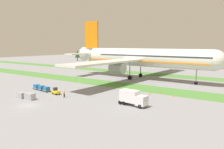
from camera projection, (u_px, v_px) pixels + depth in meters
ground_plane at (28, 106)px, 52.11m from camera, size 400.00×400.00×0.00m
grass_strip_near at (114, 84)px, 80.09m from camera, size 320.00×10.76×0.01m
grass_strip_far at (154, 74)px, 107.06m from camera, size 320.00×10.76×0.01m
airliner at (141, 57)px, 91.49m from camera, size 63.98×78.84×25.00m
baggage_tug at (56, 92)px, 63.90m from camera, size 2.74×1.60×1.97m
cargo_dolly_lead at (46, 89)px, 67.26m from camera, size 2.36×1.75×1.55m
cargo_dolly_second at (41, 88)px, 69.20m from camera, size 2.36×1.75×1.55m
cargo_dolly_third at (37, 86)px, 71.14m from camera, size 2.36×1.75×1.55m
catering_truck at (133, 97)px, 51.89m from camera, size 7.10×2.80×3.58m
ground_crew_marshaller at (64, 94)px, 60.20m from camera, size 0.36×0.56×1.74m
uld_container_0 at (29, 96)px, 58.12m from camera, size 2.09×1.71×1.68m
uld_container_1 at (31, 97)px, 57.53m from camera, size 2.11×1.74×1.68m
uld_container_2 at (22, 95)px, 59.22m from camera, size 2.01×1.62×1.57m
taxiway_marker_0 at (150, 94)px, 63.23m from camera, size 0.44×0.44×0.67m
taxiway_marker_1 at (174, 96)px, 60.84m from camera, size 0.44×0.44×0.60m
taxiway_marker_2 at (121, 86)px, 75.43m from camera, size 0.44×0.44×0.59m
taxiway_marker_3 at (160, 92)px, 65.75m from camera, size 0.44×0.44×0.66m
distant_tree_line at (182, 56)px, 145.48m from camera, size 200.86×9.72×11.68m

